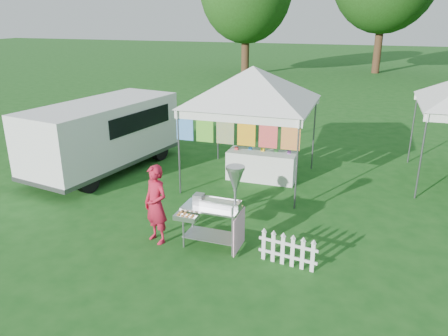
% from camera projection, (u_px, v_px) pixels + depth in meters
% --- Properties ---
extents(ground, '(120.00, 120.00, 0.00)m').
position_uv_depth(ground, '(204.00, 241.00, 8.56)').
color(ground, '#174D16').
rests_on(ground, ground).
extents(canopy_main, '(4.24, 4.24, 3.45)m').
position_uv_depth(canopy_main, '(253.00, 66.00, 10.68)').
color(canopy_main, '#59595E').
rests_on(canopy_main, ground).
extents(donut_cart, '(1.20, 0.80, 1.65)m').
position_uv_depth(donut_cart, '(220.00, 201.00, 7.98)').
color(donut_cart, gray).
rests_on(donut_cart, ground).
extents(vendor, '(0.67, 0.58, 1.56)m').
position_uv_depth(vendor, '(156.00, 205.00, 8.30)').
color(vendor, '#AF152F').
rests_on(vendor, ground).
extents(cargo_van, '(2.65, 4.90, 1.93)m').
position_uv_depth(cargo_van, '(106.00, 133.00, 12.21)').
color(cargo_van, white).
rests_on(cargo_van, ground).
extents(picket_fence, '(1.07, 0.19, 0.56)m').
position_uv_depth(picket_fence, '(288.00, 251.00, 7.63)').
color(picket_fence, white).
rests_on(picket_fence, ground).
extents(display_table, '(1.80, 0.70, 0.77)m').
position_uv_depth(display_table, '(262.00, 166.00, 11.60)').
color(display_table, white).
rests_on(display_table, ground).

